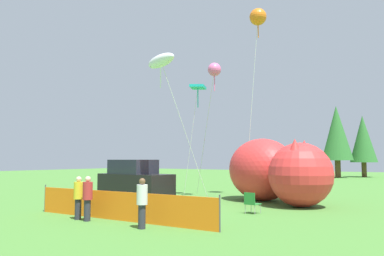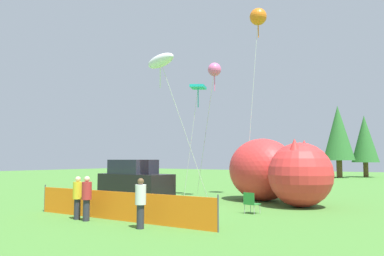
# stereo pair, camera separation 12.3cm
# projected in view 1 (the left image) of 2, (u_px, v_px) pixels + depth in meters

# --- Properties ---
(ground_plane) EXTENTS (120.00, 120.00, 0.00)m
(ground_plane) POSITION_uv_depth(u_px,v_px,m) (157.00, 208.00, 17.42)
(ground_plane) COLOR #477F33
(parked_car) EXTENTS (4.30, 2.34, 2.26)m
(parked_car) POSITION_uv_depth(u_px,v_px,m) (135.00, 182.00, 20.02)
(parked_car) COLOR black
(parked_car) RESTS_ON ground
(folding_chair) EXTENTS (0.62, 0.62, 0.89)m
(folding_chair) POSITION_uv_depth(u_px,v_px,m) (251.00, 202.00, 15.72)
(folding_chair) COLOR #267F33
(folding_chair) RESTS_ON ground
(inflatable_cat) EXTENTS (6.92, 5.85, 3.44)m
(inflatable_cat) POSITION_uv_depth(u_px,v_px,m) (274.00, 172.00, 19.89)
(inflatable_cat) COLOR red
(inflatable_cat) RESTS_ON ground
(safety_fence) EXTENTS (8.69, 0.12, 1.17)m
(safety_fence) POSITION_uv_depth(u_px,v_px,m) (118.00, 206.00, 14.04)
(safety_fence) COLOR orange
(safety_fence) RESTS_ON ground
(spectator_in_black_shirt) EXTENTS (0.35, 0.35, 1.62)m
(spectator_in_black_shirt) POSITION_uv_depth(u_px,v_px,m) (78.00, 196.00, 14.25)
(spectator_in_black_shirt) COLOR #2D2D38
(spectator_in_black_shirt) RESTS_ON ground
(spectator_in_red_shirt) EXTENTS (0.36, 0.36, 1.66)m
(spectator_in_red_shirt) POSITION_uv_depth(u_px,v_px,m) (142.00, 201.00, 12.36)
(spectator_in_red_shirt) COLOR #2D2D38
(spectator_in_red_shirt) RESTS_ON ground
(spectator_in_grey_shirt) EXTENTS (0.36, 0.36, 1.65)m
(spectator_in_grey_shirt) POSITION_uv_depth(u_px,v_px,m) (88.00, 197.00, 13.88)
(spectator_in_grey_shirt) COLOR #2D2D38
(spectator_in_grey_shirt) RESTS_ON ground
(kite_teal_diamond) EXTENTS (1.65, 1.14, 6.94)m
(kite_teal_diamond) POSITION_uv_depth(u_px,v_px,m) (198.00, 89.00, 23.46)
(kite_teal_diamond) COLOR silver
(kite_teal_diamond) RESTS_ON ground
(kite_pink_octopus) EXTENTS (2.78, 2.21, 8.04)m
(kite_pink_octopus) POSITION_uv_depth(u_px,v_px,m) (214.00, 70.00, 22.36)
(kite_pink_octopus) COLOR silver
(kite_pink_octopus) RESTS_ON ground
(kite_orange_flower) EXTENTS (1.45, 1.04, 11.51)m
(kite_orange_flower) POSITION_uv_depth(u_px,v_px,m) (258.00, 17.00, 22.91)
(kite_orange_flower) COLOR silver
(kite_orange_flower) RESTS_ON ground
(kite_white_ghost) EXTENTS (2.37, 3.40, 7.37)m
(kite_white_ghost) POSITION_uv_depth(u_px,v_px,m) (161.00, 61.00, 17.99)
(kite_white_ghost) COLOR silver
(kite_white_ghost) RESTS_ON ground
(horizon_tree_east) EXTENTS (3.80, 3.80, 9.07)m
(horizon_tree_east) POSITION_uv_depth(u_px,v_px,m) (337.00, 133.00, 47.24)
(horizon_tree_east) COLOR brown
(horizon_tree_east) RESTS_ON ground
(horizon_tree_mid) EXTENTS (3.34, 3.34, 7.98)m
(horizon_tree_mid) POSITION_uv_depth(u_px,v_px,m) (363.00, 139.00, 48.43)
(horizon_tree_mid) COLOR brown
(horizon_tree_mid) RESTS_ON ground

